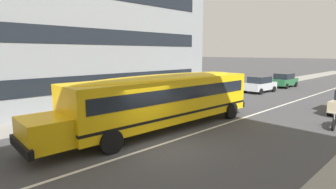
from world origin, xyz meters
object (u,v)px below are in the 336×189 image
school_bus (164,97)px  parked_car_green_mid_block (284,80)px  motorcycle_near_kerb (336,120)px  parked_car_silver_far_corner (260,84)px

school_bus → parked_car_green_mid_block: (21.68, 2.66, -0.86)m
parked_car_green_mid_block → motorcycle_near_kerb: 17.42m
school_bus → parked_car_green_mid_block: school_bus is taller
school_bus → parked_car_silver_far_corner: school_bus is taller
parked_car_silver_far_corner → parked_car_green_mid_block: size_ratio=1.01×
school_bus → parked_car_silver_far_corner: 16.03m
motorcycle_near_kerb → school_bus: bearing=-47.9°
school_bus → parked_car_silver_far_corner: (15.78, 2.67, -0.86)m
school_bus → parked_car_silver_far_corner: size_ratio=3.26×
school_bus → parked_car_green_mid_block: size_ratio=3.30×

